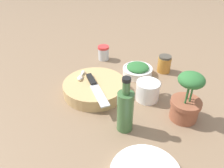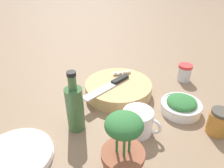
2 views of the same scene
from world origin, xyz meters
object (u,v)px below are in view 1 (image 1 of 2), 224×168
(coffee_mug, at_px, (148,91))
(oil_bottle, at_px, (125,110))
(chef_knife, at_px, (95,87))
(spice_jar, at_px, (104,53))
(potted_herb, at_px, (187,100))
(cutting_board, at_px, (95,88))
(garlic_cloves, at_px, (81,76))
(honey_jar, at_px, (164,64))
(herb_bowl, at_px, (138,70))

(coffee_mug, xyz_separation_m, oil_bottle, (0.19, -0.05, 0.04))
(chef_knife, height_order, spice_jar, spice_jar)
(chef_knife, height_order, coffee_mug, coffee_mug)
(spice_jar, distance_m, oil_bottle, 0.52)
(coffee_mug, distance_m, potted_herb, 0.16)
(cutting_board, height_order, potted_herb, potted_herb)
(cutting_board, height_order, oil_bottle, oil_bottle)
(oil_bottle, bearing_deg, cutting_board, -134.04)
(chef_knife, distance_m, garlic_cloves, 0.10)
(garlic_cloves, bearing_deg, honey_jar, 126.68)
(cutting_board, xyz_separation_m, chef_knife, (0.04, 0.02, 0.03))
(herb_bowl, xyz_separation_m, honey_jar, (-0.07, 0.11, 0.01))
(spice_jar, bearing_deg, herb_bowl, 63.17)
(garlic_cloves, distance_m, potted_herb, 0.43)
(spice_jar, relative_size, honey_jar, 0.91)
(chef_knife, height_order, potted_herb, potted_herb)
(cutting_board, relative_size, spice_jar, 3.45)
(garlic_cloves, xyz_separation_m, spice_jar, (-0.28, 0.00, -0.02))
(chef_knife, bearing_deg, spice_jar, -113.91)
(honey_jar, bearing_deg, oil_bottle, -11.35)
(coffee_mug, height_order, oil_bottle, oil_bottle)
(chef_knife, height_order, garlic_cloves, garlic_cloves)
(potted_herb, bearing_deg, oil_bottle, -59.31)
(chef_knife, height_order, herb_bowl, chef_knife)
(garlic_cloves, bearing_deg, cutting_board, 71.93)
(potted_herb, bearing_deg, coffee_mug, -118.29)
(cutting_board, bearing_deg, garlic_cloves, -108.07)
(coffee_mug, distance_m, oil_bottle, 0.20)
(herb_bowl, bearing_deg, honey_jar, 120.20)
(herb_bowl, bearing_deg, oil_bottle, 4.58)
(garlic_cloves, bearing_deg, coffee_mug, 90.22)
(oil_bottle, bearing_deg, spice_jar, -153.30)
(garlic_cloves, bearing_deg, chef_knife, 55.88)
(garlic_cloves, height_order, coffee_mug, coffee_mug)
(spice_jar, xyz_separation_m, honey_jar, (0.04, 0.32, 0.00))
(spice_jar, xyz_separation_m, potted_herb, (0.35, 0.42, 0.04))
(spice_jar, xyz_separation_m, coffee_mug, (0.28, 0.28, 0.00))
(spice_jar, bearing_deg, cutting_board, 12.02)
(herb_bowl, distance_m, potted_herb, 0.33)
(chef_knife, bearing_deg, herb_bowl, -155.43)
(honey_jar, xyz_separation_m, oil_bottle, (0.43, -0.09, 0.04))
(potted_herb, bearing_deg, herb_bowl, -139.03)
(oil_bottle, bearing_deg, garlic_cloves, -128.06)
(herb_bowl, height_order, oil_bottle, oil_bottle)
(garlic_cloves, height_order, oil_bottle, oil_bottle)
(cutting_board, xyz_separation_m, oil_bottle, (0.16, 0.17, 0.06))
(oil_bottle, bearing_deg, herb_bowl, -175.42)
(coffee_mug, bearing_deg, chef_knife, -73.37)
(potted_herb, bearing_deg, garlic_cloves, -99.98)
(honey_jar, bearing_deg, herb_bowl, -59.80)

